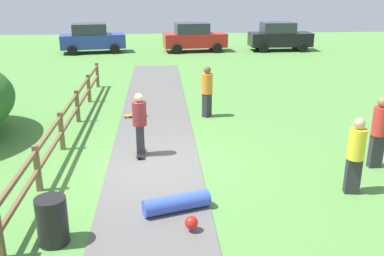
# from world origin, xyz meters

# --- Properties ---
(ground_plane) EXTENTS (60.00, 60.00, 0.00)m
(ground_plane) POSITION_xyz_m (0.00, 0.00, 0.00)
(ground_plane) COLOR #568E42
(asphalt_path) EXTENTS (2.40, 28.00, 0.02)m
(asphalt_path) POSITION_xyz_m (0.00, 0.00, 0.01)
(asphalt_path) COLOR #605E5B
(asphalt_path) RESTS_ON ground_plane
(wooden_fence) EXTENTS (0.12, 18.12, 1.10)m
(wooden_fence) POSITION_xyz_m (-2.60, 0.00, 0.67)
(wooden_fence) COLOR brown
(wooden_fence) RESTS_ON ground_plane
(trash_bin) EXTENTS (0.56, 0.56, 0.90)m
(trash_bin) POSITION_xyz_m (-1.80, -3.44, 0.45)
(trash_bin) COLOR black
(trash_bin) RESTS_ON ground_plane
(skater_riding) EXTENTS (0.39, 0.80, 1.74)m
(skater_riding) POSITION_xyz_m (-0.37, 0.65, 0.99)
(skater_riding) COLOR black
(skater_riding) RESTS_ON asphalt_path
(skater_fallen) EXTENTS (1.45, 1.30, 0.36)m
(skater_fallen) POSITION_xyz_m (0.51, -2.56, 0.20)
(skater_fallen) COLOR blue
(skater_fallen) RESTS_ON asphalt_path
(skateboard_loose) EXTENTS (0.82, 0.37, 0.08)m
(skateboard_loose) POSITION_xyz_m (-0.69, 4.20, 0.09)
(skateboard_loose) COLOR #BF8C19
(skateboard_loose) RESTS_ON asphalt_path
(bystander_yellow) EXTENTS (0.44, 0.44, 1.77)m
(bystander_yellow) POSITION_xyz_m (4.45, -1.93, 0.98)
(bystander_yellow) COLOR #2D2D33
(bystander_yellow) RESTS_ON ground_plane
(bystander_orange) EXTENTS (0.54, 0.54, 1.79)m
(bystander_orange) POSITION_xyz_m (1.83, 4.14, 0.99)
(bystander_orange) COLOR #2D2D33
(bystander_orange) RESTS_ON ground_plane
(bystander_red) EXTENTS (0.39, 0.39, 1.87)m
(bystander_red) POSITION_xyz_m (5.66, -0.58, 1.04)
(bystander_red) COLOR #2D2D33
(bystander_red) RESTS_ON ground_plane
(parked_car_blue) EXTENTS (4.43, 2.56, 1.92)m
(parked_car_blue) POSITION_xyz_m (-4.26, 19.13, 0.96)
(parked_car_blue) COLOR #283D99
(parked_car_blue) RESTS_ON ground_plane
(parked_car_red) EXTENTS (4.35, 2.33, 1.92)m
(parked_car_red) POSITION_xyz_m (2.58, 19.13, 0.96)
(parked_car_red) COLOR red
(parked_car_red) RESTS_ON ground_plane
(parked_car_black) EXTENTS (4.22, 2.03, 1.92)m
(parked_car_black) POSITION_xyz_m (8.47, 19.14, 0.96)
(parked_car_black) COLOR black
(parked_car_black) RESTS_ON ground_plane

